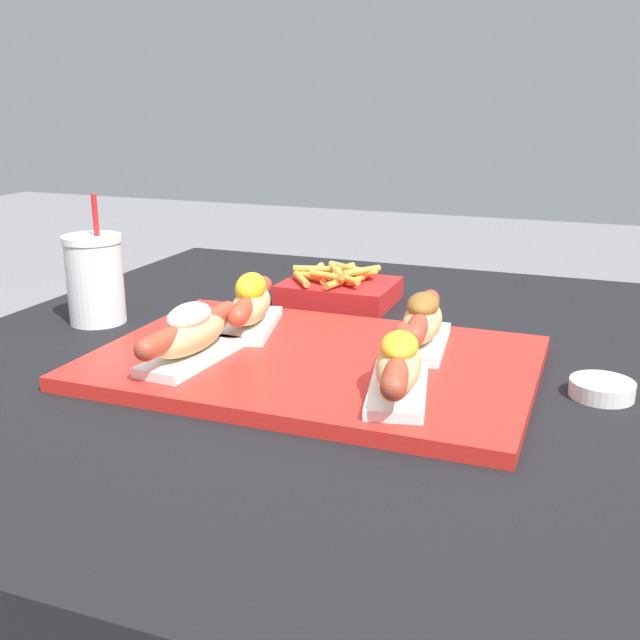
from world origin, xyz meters
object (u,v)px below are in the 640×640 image
Objects in this scene: hot_dog_2 at (252,304)px; sauce_bowl at (602,388)px; hot_dog_0 at (190,334)px; serving_tray at (314,362)px; fries_basket at (339,290)px; hot_dog_1 at (399,365)px; drink_cup at (97,278)px; hot_dog_3 at (422,322)px.

sauce_bowl is at bearing -4.96° from hot_dog_2.
hot_dog_2 is (0.01, 0.15, 0.00)m from hot_dog_0.
hot_dog_0 is 2.73× the size of sauce_bowl.
hot_dog_0 is at bearing -150.65° from serving_tray.
sauce_bowl is at bearing -33.58° from fries_basket.
hot_dog_1 is 1.08× the size of fries_basket.
hot_dog_0 is 0.48m from sauce_bowl.
serving_tray is 0.16m from hot_dog_1.
fries_basket is at bearing 37.84° from drink_cup.
hot_dog_1 is 0.44m from fries_basket.
hot_dog_2 reaches higher than fries_basket.
hot_dog_0 reaches higher than hot_dog_3.
hot_dog_3 is at bearing 0.54° from drink_cup.
hot_dog_2 is (-0.12, 0.07, 0.04)m from serving_tray.
hot_dog_2 is 0.98× the size of hot_dog_3.
serving_tray is at bearing -31.06° from hot_dog_2.
hot_dog_3 is 0.30m from fries_basket.
drink_cup reaches higher than hot_dog_3.
fries_basket is (0.05, 0.38, -0.03)m from hot_dog_0.
fries_basket reaches higher than sauce_bowl.
drink_cup is at bearing 168.81° from serving_tray.
hot_dog_3 is 1.02× the size of drink_cup.
hot_dog_3 is at bearing 168.15° from sauce_bowl.
serving_tray is 2.99× the size of fries_basket.
hot_dog_1 is 0.30m from hot_dog_2.
hot_dog_1 reaches higher than sauce_bowl.
serving_tray is 7.44× the size of sauce_bowl.
sauce_bowl is at bearing -3.33° from drink_cup.
fries_basket is at bearing 81.89° from hot_dog_0.
drink_cup is (-0.25, 0.00, 0.01)m from hot_dog_2.
hot_dog_1 is at bearing -150.14° from sauce_bowl.
drink_cup is at bearing 148.88° from hot_dog_0.
hot_dog_2 is (-0.25, 0.16, 0.00)m from hot_dog_1.
sauce_bowl is 0.49m from fries_basket.
sauce_bowl is at bearing 5.61° from serving_tray.
drink_cup is at bearing 179.59° from hot_dog_2.
hot_dog_2 reaches higher than hot_dog_0.
fries_basket is (-0.19, 0.23, -0.03)m from hot_dog_3.
hot_dog_2 is 0.24m from hot_dog_3.
hot_dog_2 is at bearing 147.86° from hot_dog_1.
sauce_bowl is (0.46, 0.11, -0.04)m from hot_dog_0.
serving_tray is 2.78× the size of drink_cup.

